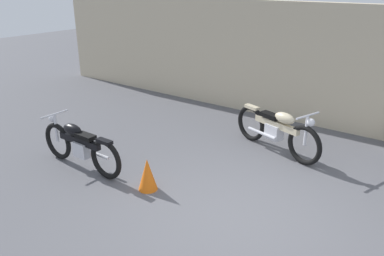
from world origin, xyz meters
The scene contains 5 objects.
ground_plane centered at (0.00, 0.00, 0.00)m, with size 40.00×40.00×0.00m, color #56565B.
building_wall centered at (0.00, 4.54, 1.40)m, with size 18.00×0.30×2.79m, color beige.
traffic_cone centered at (-1.67, -0.12, 0.28)m, with size 0.32×0.32×0.55m, color orange.
motorcycle_cream centered at (-0.61, 2.52, 0.47)m, with size 2.12×0.91×0.98m.
motorcycle_black centered at (-3.19, -0.26, 0.45)m, with size 2.07×0.58×0.93m.
Camera 1 is at (2.27, -4.26, 3.31)m, focal length 36.41 mm.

